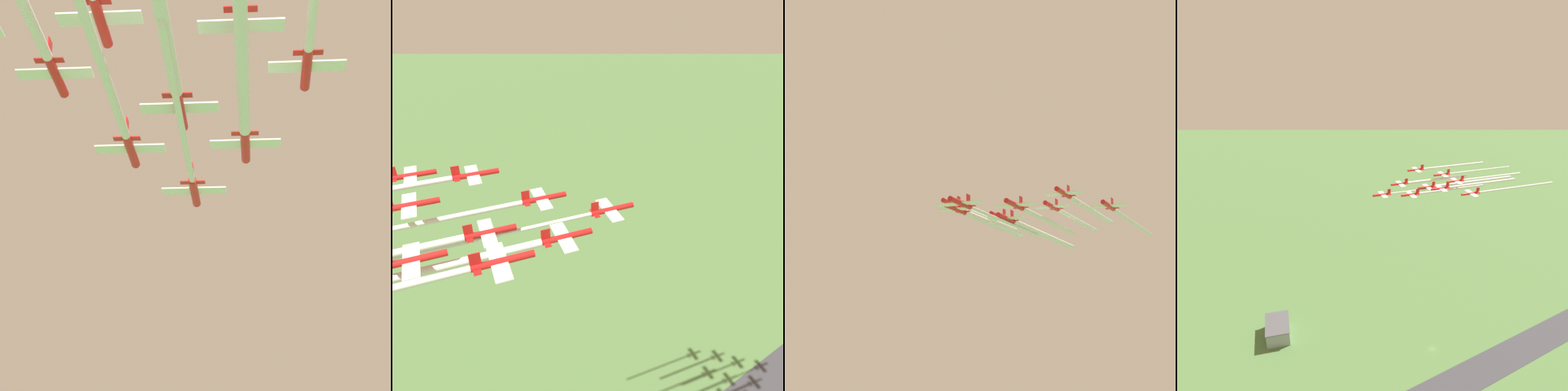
{
  "view_description": "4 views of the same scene",
  "coord_description": "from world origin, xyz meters",
  "views": [
    {
      "loc": [
        -36.85,
        -55.55,
        119.11
      ],
      "look_at": [
        -51.5,
        58.35,
        160.14
      ],
      "focal_mm": 85.0,
      "sensor_mm": 36.0,
      "label": 1
    },
    {
      "loc": [
        6.0,
        33.6,
        201.3
      ],
      "look_at": [
        -50.42,
        52.26,
        165.15
      ],
      "focal_mm": 35.0,
      "sensor_mm": 36.0,
      "label": 2
    },
    {
      "loc": [
        -125.13,
        186.22,
        129.04
      ],
      "look_at": [
        -56.68,
        58.87,
        161.08
      ],
      "focal_mm": 70.0,
      "sensor_mm": 36.0,
      "label": 3
    },
    {
      "loc": [
        -212.33,
        103.5,
        230.69
      ],
      "look_at": [
        -53.9,
        62.81,
        161.45
      ],
      "focal_mm": 35.0,
      "sensor_mm": 36.0,
      "label": 4
    }
  ],
  "objects": [
    {
      "name": "smoke_trail_0",
      "position": [
        -50.05,
        33.75,
        160.35
      ],
      "size": [
        3.12,
        38.91,
        0.72
      ],
      "rotation": [
        0.0,
        0.0,
        0.06
      ],
      "color": "white"
    },
    {
      "name": "jet_7",
      "position": [
        -56.21,
        21.83,
        165.73
      ],
      "size": [
        8.5,
        9.02,
        3.01
      ],
      "rotation": [
        0.0,
        0.0,
        0.06
      ],
      "color": "red"
    },
    {
      "name": "jet_1",
      "position": [
        -57.65,
        45.19,
        161.67
      ],
      "size": [
        8.5,
        9.02,
        3.01
      ],
      "rotation": [
        0.0,
        0.0,
        0.06
      ],
      "color": "red"
    },
    {
      "name": "jet_8",
      "position": [
        -42.46,
        22.68,
        164.36
      ],
      "size": [
        8.5,
        9.02,
        3.01
      ],
      "rotation": [
        0.0,
        0.0,
        0.06
      ],
      "color": "red"
    },
    {
      "name": "jet_2",
      "position": [
        -43.91,
        46.04,
        161.95
      ],
      "size": [
        8.5,
        9.02,
        3.01
      ],
      "rotation": [
        0.0,
        0.0,
        0.06
      ],
      "color": "red"
    },
    {
      "name": "smoke_trail_2",
      "position": [
        -42.62,
        25.21,
        161.9
      ],
      "size": [
        3.39,
        33.51,
        1.33
      ],
      "rotation": [
        0.0,
        0.0,
        0.06
      ],
      "color": "white"
    },
    {
      "name": "jet_5",
      "position": [
        -36.31,
        34.79,
        165.91
      ],
      "size": [
        8.5,
        9.02,
        3.01
      ],
      "rotation": [
        0.0,
        0.0,
        0.06
      ],
      "color": "red"
    },
    {
      "name": "jet_0",
      "position": [
        -51.5,
        57.3,
        160.39
      ],
      "size": [
        8.5,
        9.02,
        3.01
      ],
      "rotation": [
        0.0,
        0.0,
        0.06
      ],
      "color": "red"
    },
    {
      "name": "jet_4",
      "position": [
        -50.06,
        33.94,
        161.38
      ],
      "size": [
        8.5,
        9.02,
        3.01
      ],
      "rotation": [
        0.0,
        0.0,
        0.06
      ],
      "color": "red"
    },
    {
      "name": "jet_3",
      "position": [
        -63.8,
        33.09,
        165.95
      ],
      "size": [
        8.5,
        9.02,
        3.01
      ],
      "rotation": [
        0.0,
        0.0,
        0.06
      ],
      "color": "red"
    },
    {
      "name": "smoke_trail_1",
      "position": [
        -56.33,
        23.77,
        161.63
      ],
      "size": [
        3.11,
        34.67,
        0.97
      ],
      "rotation": [
        0.0,
        0.0,
        0.06
      ],
      "color": "white"
    }
  ]
}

